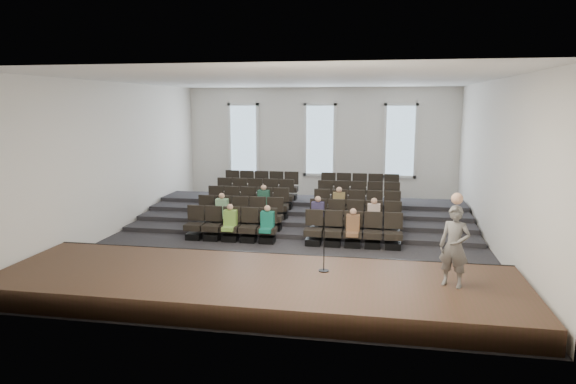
# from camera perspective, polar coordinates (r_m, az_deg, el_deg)

# --- Properties ---
(ground) EXTENTS (14.00, 14.00, 0.00)m
(ground) POSITION_cam_1_polar(r_m,az_deg,el_deg) (16.57, 0.60, -5.23)
(ground) COLOR black
(ground) RESTS_ON ground
(ceiling) EXTENTS (12.00, 14.00, 0.02)m
(ceiling) POSITION_cam_1_polar(r_m,az_deg,el_deg) (16.02, 0.63, 12.35)
(ceiling) COLOR white
(ceiling) RESTS_ON ground
(wall_back) EXTENTS (12.00, 0.04, 5.00)m
(wall_back) POSITION_cam_1_polar(r_m,az_deg,el_deg) (23.02, 3.56, 5.31)
(wall_back) COLOR silver
(wall_back) RESTS_ON ground
(wall_front) EXTENTS (12.00, 0.04, 5.00)m
(wall_front) POSITION_cam_1_polar(r_m,az_deg,el_deg) (9.33, -6.64, -1.37)
(wall_front) COLOR silver
(wall_front) RESTS_ON ground
(wall_left) EXTENTS (0.04, 14.00, 5.00)m
(wall_left) POSITION_cam_1_polar(r_m,az_deg,el_deg) (18.11, -18.56, 3.60)
(wall_left) COLOR silver
(wall_left) RESTS_ON ground
(wall_right) EXTENTS (0.04, 14.00, 5.00)m
(wall_right) POSITION_cam_1_polar(r_m,az_deg,el_deg) (16.22, 22.10, 2.72)
(wall_right) COLOR silver
(wall_right) RESTS_ON ground
(stage) EXTENTS (11.80, 3.60, 0.50)m
(stage) POSITION_cam_1_polar(r_m,az_deg,el_deg) (11.73, -3.66, -10.41)
(stage) COLOR #3D261A
(stage) RESTS_ON ground
(stage_lip) EXTENTS (11.80, 0.06, 0.52)m
(stage_lip) POSITION_cam_1_polar(r_m,az_deg,el_deg) (13.36, -1.82, -7.84)
(stage_lip) COLOR black
(stage_lip) RESTS_ON ground
(risers) EXTENTS (11.80, 4.80, 0.60)m
(risers) POSITION_cam_1_polar(r_m,az_deg,el_deg) (19.57, 2.16, -2.30)
(risers) COLOR black
(risers) RESTS_ON ground
(seating_rows) EXTENTS (6.80, 4.70, 1.67)m
(seating_rows) POSITION_cam_1_polar(r_m,az_deg,el_deg) (17.89, 1.43, -1.86)
(seating_rows) COLOR black
(seating_rows) RESTS_ON ground
(windows) EXTENTS (8.44, 0.10, 3.24)m
(windows) POSITION_cam_1_polar(r_m,az_deg,el_deg) (22.94, 3.55, 5.79)
(windows) COLOR white
(windows) RESTS_ON wall_back
(audience) EXTENTS (5.45, 2.64, 1.10)m
(audience) POSITION_cam_1_polar(r_m,az_deg,el_deg) (16.69, 0.79, -2.26)
(audience) COLOR #7CAD45
(audience) RESTS_ON seating_rows
(speaker) EXTENTS (0.74, 0.63, 1.73)m
(speaker) POSITION_cam_1_polar(r_m,az_deg,el_deg) (11.28, 18.01, -5.77)
(speaker) COLOR #5F5D5A
(speaker) RESTS_ON stage
(mic_stand) EXTENTS (0.24, 0.24, 1.44)m
(mic_stand) POSITION_cam_1_polar(r_m,az_deg,el_deg) (11.82, 4.01, -6.78)
(mic_stand) COLOR black
(mic_stand) RESTS_ON stage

